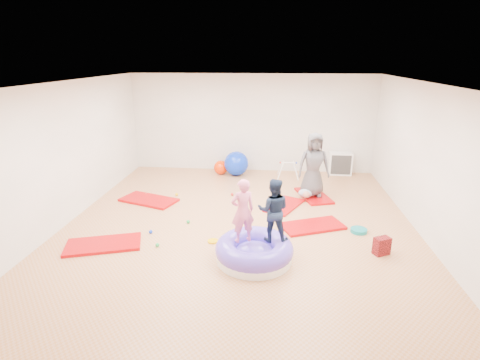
# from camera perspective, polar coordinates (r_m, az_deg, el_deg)

# --- Properties ---
(room) EXTENTS (7.01, 8.01, 2.81)m
(room) POSITION_cam_1_polar(r_m,az_deg,el_deg) (7.05, -0.23, 3.09)
(room) COLOR tan
(room) RESTS_ON ground
(gym_mat_front_left) EXTENTS (1.44, 1.02, 0.05)m
(gym_mat_front_left) POSITION_cam_1_polar(r_m,az_deg,el_deg) (7.28, -20.10, -9.22)
(gym_mat_front_left) COLOR #D50109
(gym_mat_front_left) RESTS_ON ground
(gym_mat_mid_left) EXTENTS (1.46, 1.06, 0.05)m
(gym_mat_mid_left) POSITION_cam_1_polar(r_m,az_deg,el_deg) (9.10, -13.73, -2.98)
(gym_mat_mid_left) COLOR #D50109
(gym_mat_mid_left) RESTS_ON ground
(gym_mat_center_back) EXTENTS (0.98, 1.22, 0.05)m
(gym_mat_center_back) POSITION_cam_1_polar(r_m,az_deg,el_deg) (8.59, 6.76, -3.89)
(gym_mat_center_back) COLOR #D50109
(gym_mat_center_back) RESTS_ON ground
(gym_mat_right) EXTENTS (1.37, 1.03, 0.05)m
(gym_mat_right) POSITION_cam_1_polar(r_m,az_deg,el_deg) (7.68, 10.99, -6.88)
(gym_mat_right) COLOR #D50109
(gym_mat_right) RESTS_ON ground
(gym_mat_rear_right) EXTENTS (0.91, 1.30, 0.05)m
(gym_mat_rear_right) POSITION_cam_1_polar(r_m,az_deg,el_deg) (9.30, 11.14, -2.34)
(gym_mat_rear_right) COLOR #D50109
(gym_mat_rear_right) RESTS_ON ground
(inflatable_cushion) EXTENTS (1.31, 1.31, 0.41)m
(inflatable_cushion) POSITION_cam_1_polar(r_m,az_deg,el_deg) (6.37, 2.18, -10.78)
(inflatable_cushion) COLOR white
(inflatable_cushion) RESTS_ON ground
(child_pink) EXTENTS (0.47, 0.40, 1.09)m
(child_pink) POSITION_cam_1_polar(r_m,az_deg,el_deg) (6.07, 0.41, -4.29)
(child_pink) COLOR pink
(child_pink) RESTS_ON inflatable_cushion
(child_navy) EXTENTS (0.54, 0.43, 1.08)m
(child_navy) POSITION_cam_1_polar(r_m,az_deg,el_deg) (6.12, 5.12, -4.21)
(child_navy) COLOR #192642
(child_navy) RESTS_ON inflatable_cushion
(adult_caregiver) EXTENTS (0.81, 0.60, 1.53)m
(adult_caregiver) POSITION_cam_1_polar(r_m,az_deg,el_deg) (9.01, 11.16, 2.28)
(adult_caregiver) COLOR #4A4A4E
(adult_caregiver) RESTS_ON gym_mat_rear_right
(infant) EXTENTS (0.35, 0.36, 0.21)m
(infant) POSITION_cam_1_polar(r_m,az_deg,el_deg) (9.03, 10.00, -2.03)
(infant) COLOR #9EB3C8
(infant) RESTS_ON gym_mat_rear_right
(ball_pit_balls) EXTENTS (3.39, 3.47, 0.07)m
(ball_pit_balls) POSITION_cam_1_polar(r_m,az_deg,el_deg) (7.73, -5.25, -6.35)
(ball_pit_balls) COLOR #F4BA00
(ball_pit_balls) RESTS_ON ground
(exercise_ball_blue) EXTENTS (0.69, 0.69, 0.69)m
(exercise_ball_blue) POSITION_cam_1_polar(r_m,az_deg,el_deg) (10.66, -0.56, 2.53)
(exercise_ball_blue) COLOR #0B32DA
(exercise_ball_blue) RESTS_ON ground
(exercise_ball_orange) EXTENTS (0.40, 0.40, 0.40)m
(exercise_ball_orange) POSITION_cam_1_polar(r_m,az_deg,el_deg) (10.81, -2.93, 1.92)
(exercise_ball_orange) COLOR #FE3000
(exercise_ball_orange) RESTS_ON ground
(infant_play_gym) EXTENTS (0.59, 0.56, 0.45)m
(infant_play_gym) POSITION_cam_1_polar(r_m,az_deg,el_deg) (10.52, 7.34, 1.91)
(infant_play_gym) COLOR white
(infant_play_gym) RESTS_ON ground
(cube_shelf) EXTENTS (0.65, 0.32, 0.65)m
(cube_shelf) POSITION_cam_1_polar(r_m,az_deg,el_deg) (11.12, 15.03, 2.44)
(cube_shelf) COLOR white
(cube_shelf) RESTS_ON ground
(balance_disc) EXTENTS (0.32, 0.32, 0.07)m
(balance_disc) POSITION_cam_1_polar(r_m,az_deg,el_deg) (7.69, 17.64, -7.34)
(balance_disc) COLOR #107B80
(balance_disc) RESTS_ON ground
(backpack) EXTENTS (0.32, 0.27, 0.31)m
(backpack) POSITION_cam_1_polar(r_m,az_deg,el_deg) (6.97, 20.79, -9.38)
(backpack) COLOR red
(backpack) RESTS_ON ground
(yellow_toy) EXTENTS (0.20, 0.20, 0.03)m
(yellow_toy) POSITION_cam_1_polar(r_m,az_deg,el_deg) (7.01, -4.16, -9.27)
(yellow_toy) COLOR #F4BA00
(yellow_toy) RESTS_ON ground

